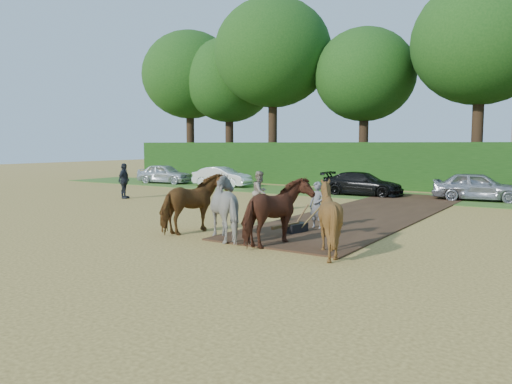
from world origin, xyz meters
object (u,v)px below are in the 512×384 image
object	(u,v)px
plough_team	(256,210)
parked_cars	(417,185)
spectator_far	(124,181)
spectator_near	(260,192)

from	to	relation	value
plough_team	parked_cars	bearing A→B (deg)	87.87
parked_cars	spectator_far	bearing A→B (deg)	-145.51
plough_team	parked_cars	world-z (taller)	plough_team
plough_team	parked_cars	xyz separation A→B (m)	(0.55, 14.89, -0.28)
spectator_near	spectator_far	size ratio (longest dim) A/B	0.93
spectator_near	parked_cars	xyz separation A→B (m)	(3.97, 9.37, -0.19)
spectator_far	parked_cars	size ratio (longest dim) A/B	0.05
spectator_near	plough_team	world-z (taller)	plough_team
spectator_near	plough_team	xyz separation A→B (m)	(3.42, -5.52, 0.09)
spectator_far	parked_cars	world-z (taller)	spectator_far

